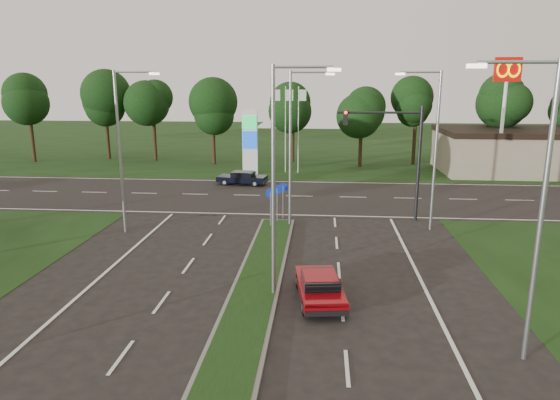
{
  "coord_description": "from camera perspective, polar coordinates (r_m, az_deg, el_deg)",
  "views": [
    {
      "loc": [
        2.62,
        -12.53,
        8.37
      ],
      "look_at": [
        0.43,
        13.43,
        2.2
      ],
      "focal_mm": 32.0,
      "sensor_mm": 36.0,
      "label": 1
    }
  ],
  "objects": [
    {
      "name": "ground",
      "position": [
        15.29,
        -6.22,
        -19.95
      ],
      "size": [
        160.0,
        160.0,
        0.0
      ],
      "primitive_type": "plane",
      "color": "black",
      "rests_on": "ground"
    },
    {
      "name": "commercial_building",
      "position": [
        52.64,
        26.49,
        4.98
      ],
      "size": [
        16.0,
        9.0,
        4.0
      ],
      "primitive_type": "cube",
      "color": "gray",
      "rests_on": "ground"
    },
    {
      "name": "mcdonalds_sign",
      "position": [
        47.08,
        24.43,
        11.7
      ],
      "size": [
        2.2,
        0.47,
        10.4
      ],
      "color": "silver",
      "rests_on": "ground"
    },
    {
      "name": "streetlight_left_far",
      "position": [
        28.88,
        -17.53,
        6.16
      ],
      "size": [
        2.53,
        0.22,
        9.0
      ],
      "color": "gray",
      "rests_on": "ground"
    },
    {
      "name": "streetlight_right_far",
      "position": [
        29.37,
        17.04,
        6.31
      ],
      "size": [
        2.53,
        0.22,
        9.0
      ],
      "rotation": [
        0.0,
        0.0,
        3.14
      ],
      "color": "gray",
      "rests_on": "ground"
    },
    {
      "name": "streetlight_median_far",
      "position": [
        28.76,
        1.58,
        6.75
      ],
      "size": [
        2.53,
        0.22,
        9.0
      ],
      "color": "gray",
      "rests_on": "ground"
    },
    {
      "name": "red_sedan",
      "position": [
        19.88,
        4.57,
        -9.79
      ],
      "size": [
        2.13,
        4.11,
        1.08
      ],
      "rotation": [
        0.0,
        0.0,
        0.14
      ],
      "color": "maroon",
      "rests_on": "ground"
    },
    {
      "name": "streetlight_median_near",
      "position": [
        18.89,
        -0.17,
        3.29
      ],
      "size": [
        2.53,
        0.22,
        9.0
      ],
      "color": "gray",
      "rests_on": "ground"
    },
    {
      "name": "traffic_signal",
      "position": [
        31.09,
        13.32,
        6.1
      ],
      "size": [
        5.1,
        0.42,
        7.0
      ],
      "color": "black",
      "rests_on": "ground"
    },
    {
      "name": "navy_sedan",
      "position": [
        41.79,
        -4.32,
        2.57
      ],
      "size": [
        4.22,
        2.15,
        1.11
      ],
      "rotation": [
        0.0,
        0.0,
        1.44
      ],
      "color": "black",
      "rests_on": "ground"
    },
    {
      "name": "median_kerb",
      "position": [
        18.68,
        -3.85,
        -13.12
      ],
      "size": [
        2.0,
        26.0,
        0.12
      ],
      "primitive_type": "cube",
      "color": "slate",
      "rests_on": "ground"
    },
    {
      "name": "cross_road",
      "position": [
        37.57,
        0.71,
        0.45
      ],
      "size": [
        160.0,
        12.0,
        0.02
      ],
      "primitive_type": "cube",
      "color": "black",
      "rests_on": "ground"
    },
    {
      "name": "verge_far",
      "position": [
        68.09,
        2.6,
        6.25
      ],
      "size": [
        160.0,
        50.0,
        0.02
      ],
      "primitive_type": "cube",
      "color": "black",
      "rests_on": "ground"
    },
    {
      "name": "streetlight_right_near",
      "position": [
        16.13,
        27.23,
        0.05
      ],
      "size": [
        2.53,
        0.22,
        9.0
      ],
      "rotation": [
        0.0,
        0.0,
        3.14
      ],
      "color": "gray",
      "rests_on": "ground"
    },
    {
      "name": "median_signs",
      "position": [
        29.8,
        -0.34,
        0.42
      ],
      "size": [
        1.16,
        1.76,
        2.38
      ],
      "color": "gray",
      "rests_on": "ground"
    },
    {
      "name": "treeline_far",
      "position": [
        52.54,
        2.12,
        11.64
      ],
      "size": [
        6.0,
        6.0,
        9.9
      ],
      "color": "black",
      "rests_on": "ground"
    },
    {
      "name": "gas_pylon",
      "position": [
        46.31,
        -3.18,
        6.89
      ],
      "size": [
        5.8,
        1.26,
        8.0
      ],
      "color": "silver",
      "rests_on": "ground"
    }
  ]
}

